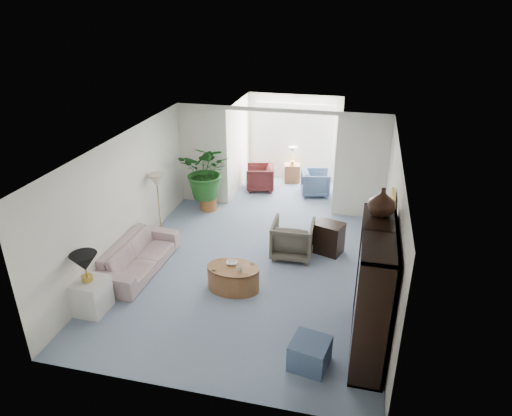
% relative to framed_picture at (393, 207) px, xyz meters
% --- Properties ---
extents(floor, '(6.00, 6.00, 0.00)m').
position_rel_framed_picture_xyz_m(floor, '(-2.46, 0.10, -1.70)').
color(floor, gray).
rests_on(floor, ground).
extents(sunroom_floor, '(2.60, 2.60, 0.00)m').
position_rel_framed_picture_xyz_m(sunroom_floor, '(-2.46, 4.20, -1.70)').
color(sunroom_floor, gray).
rests_on(sunroom_floor, ground).
extents(back_pier_left, '(1.20, 0.12, 2.50)m').
position_rel_framed_picture_xyz_m(back_pier_left, '(-4.36, 3.10, -0.45)').
color(back_pier_left, white).
rests_on(back_pier_left, ground).
extents(back_pier_right, '(1.20, 0.12, 2.50)m').
position_rel_framed_picture_xyz_m(back_pier_right, '(-0.56, 3.10, -0.45)').
color(back_pier_right, white).
rests_on(back_pier_right, ground).
extents(back_header, '(2.60, 0.12, 0.10)m').
position_rel_framed_picture_xyz_m(back_header, '(-2.46, 3.10, 0.75)').
color(back_header, white).
rests_on(back_header, back_pier_left).
extents(window_pane, '(2.20, 0.02, 1.50)m').
position_rel_framed_picture_xyz_m(window_pane, '(-2.46, 5.28, -0.30)').
color(window_pane, white).
extents(window_blinds, '(2.20, 0.02, 1.50)m').
position_rel_framed_picture_xyz_m(window_blinds, '(-2.46, 5.25, -0.30)').
color(window_blinds, white).
extents(framed_picture, '(0.04, 0.50, 0.40)m').
position_rel_framed_picture_xyz_m(framed_picture, '(0.00, 0.00, 0.00)').
color(framed_picture, beige).
extents(sofa, '(0.86, 2.07, 0.60)m').
position_rel_framed_picture_xyz_m(sofa, '(-4.54, -0.27, -1.40)').
color(sofa, '#BFB0A2').
rests_on(sofa, ground).
extents(end_table, '(0.55, 0.55, 0.59)m').
position_rel_framed_picture_xyz_m(end_table, '(-4.74, -1.62, -1.40)').
color(end_table, white).
rests_on(end_table, ground).
extents(table_lamp, '(0.44, 0.44, 0.30)m').
position_rel_framed_picture_xyz_m(table_lamp, '(-4.74, -1.62, -0.76)').
color(table_lamp, black).
rests_on(table_lamp, end_table).
extents(floor_lamp, '(0.36, 0.36, 0.28)m').
position_rel_framed_picture_xyz_m(floor_lamp, '(-4.77, 1.25, -0.45)').
color(floor_lamp, beige).
rests_on(floor_lamp, ground).
extents(coffee_table, '(1.09, 1.09, 0.45)m').
position_rel_framed_picture_xyz_m(coffee_table, '(-2.60, -0.46, -1.47)').
color(coffee_table, '#985837').
rests_on(coffee_table, ground).
extents(coffee_bowl, '(0.23, 0.23, 0.05)m').
position_rel_framed_picture_xyz_m(coffee_bowl, '(-2.65, -0.36, -1.23)').
color(coffee_bowl, silver).
rests_on(coffee_bowl, coffee_table).
extents(coffee_cup, '(0.12, 0.12, 0.10)m').
position_rel_framed_picture_xyz_m(coffee_cup, '(-2.45, -0.56, -1.20)').
color(coffee_cup, beige).
rests_on(coffee_cup, coffee_table).
extents(wingback_chair, '(0.83, 0.85, 0.76)m').
position_rel_framed_picture_xyz_m(wingback_chair, '(-1.76, 0.95, -1.32)').
color(wingback_chair, '#595446').
rests_on(wingback_chair, ground).
extents(side_table_dark, '(0.65, 0.59, 0.65)m').
position_rel_framed_picture_xyz_m(side_table_dark, '(-1.06, 1.25, -1.37)').
color(side_table_dark, black).
rests_on(side_table_dark, ground).
extents(entertainment_cabinet, '(0.47, 1.77, 1.97)m').
position_rel_framed_picture_xyz_m(entertainment_cabinet, '(-0.23, -1.44, -0.71)').
color(entertainment_cabinet, black).
rests_on(entertainment_cabinet, ground).
extents(cabinet_urn, '(0.40, 0.40, 0.41)m').
position_rel_framed_picture_xyz_m(cabinet_urn, '(-0.23, -0.94, 0.48)').
color(cabinet_urn, '#331B11').
rests_on(cabinet_urn, entertainment_cabinet).
extents(ottoman, '(0.61, 0.61, 0.42)m').
position_rel_framed_picture_xyz_m(ottoman, '(-1.02, -2.03, -1.49)').
color(ottoman, '#4A5F7F').
rests_on(ottoman, ground).
extents(plant_pot, '(0.40, 0.40, 0.32)m').
position_rel_framed_picture_xyz_m(plant_pot, '(-4.13, 2.66, -1.54)').
color(plant_pot, '#9A5B2C').
rests_on(plant_pot, ground).
extents(house_plant, '(1.24, 1.07, 1.38)m').
position_rel_framed_picture_xyz_m(house_plant, '(-4.13, 2.66, -0.69)').
color(house_plant, '#1F531C').
rests_on(house_plant, plant_pot).
extents(sunroom_chair_blue, '(0.85, 0.83, 0.66)m').
position_rel_framed_picture_xyz_m(sunroom_chair_blue, '(-1.69, 4.21, -1.37)').
color(sunroom_chair_blue, '#4A5F7F').
rests_on(sunroom_chair_blue, ground).
extents(sunroom_chair_maroon, '(0.87, 0.86, 0.68)m').
position_rel_framed_picture_xyz_m(sunroom_chair_maroon, '(-3.19, 4.21, -1.36)').
color(sunroom_chair_maroon, '#53201C').
rests_on(sunroom_chair_maroon, ground).
extents(sunroom_table, '(0.48, 0.41, 0.51)m').
position_rel_framed_picture_xyz_m(sunroom_table, '(-2.44, 4.96, -1.44)').
color(sunroom_table, '#985837').
rests_on(sunroom_table, ground).
extents(shelf_clutter, '(0.30, 0.93, 1.06)m').
position_rel_framed_picture_xyz_m(shelf_clutter, '(-0.28, -1.40, -0.46)').
color(shelf_clutter, '#2E2723').
rests_on(shelf_clutter, entertainment_cabinet).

